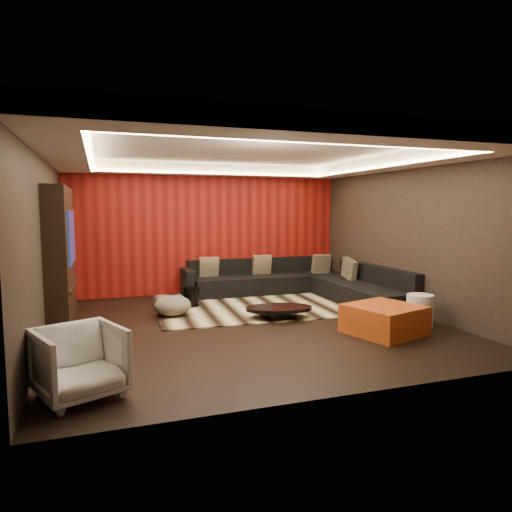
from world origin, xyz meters
name	(u,v)px	position (x,y,z in m)	size (l,w,h in m)	color
floor	(250,325)	(0.00, 0.00, -0.01)	(6.00, 6.00, 0.02)	black
ceiling	(250,149)	(0.00, 0.00, 2.81)	(6.00, 6.00, 0.02)	silver
wall_back	(208,230)	(0.00, 3.01, 1.40)	(6.00, 0.02, 2.80)	black
wall_left	(44,243)	(-3.01, 0.00, 1.40)	(0.02, 6.00, 2.80)	black
wall_right	(408,235)	(3.01, 0.00, 1.40)	(0.02, 6.00, 2.80)	black
red_feature_wall	(209,230)	(0.00, 2.97, 1.40)	(5.98, 0.05, 2.78)	#6B0C0A
soffit_back	(211,170)	(0.00, 2.70, 2.69)	(6.00, 0.60, 0.22)	silver
soffit_front	(334,128)	(0.00, -2.70, 2.69)	(6.00, 0.60, 0.22)	silver
soffit_left	(64,149)	(-2.70, 0.00, 2.69)	(0.60, 4.80, 0.22)	silver
soffit_right	(396,162)	(2.70, 0.00, 2.69)	(0.60, 4.80, 0.22)	silver
cove_back	(215,173)	(0.00, 2.36, 2.60)	(4.80, 0.08, 0.04)	#FFD899
cove_front	(318,142)	(0.00, -2.36, 2.60)	(4.80, 0.08, 0.04)	#FFD899
cove_left	(90,157)	(-2.36, 0.00, 2.60)	(0.08, 4.80, 0.04)	#FFD899
cove_right	(379,167)	(2.36, 0.00, 2.60)	(0.08, 4.80, 0.04)	#FFD899
tv_surround	(61,260)	(-2.85, 0.60, 1.10)	(0.30, 2.00, 2.20)	black
tv_screen	(71,237)	(-2.69, 0.60, 1.45)	(0.04, 1.30, 0.80)	black
tv_shelf	(73,285)	(-2.69, 0.60, 0.70)	(0.04, 1.60, 0.04)	black
rug	(258,304)	(0.64, 1.44, 0.01)	(4.00, 3.00, 0.02)	#C6BE91
coffee_table	(279,312)	(0.57, 0.19, 0.12)	(1.14, 1.14, 0.19)	black
drum_stool	(191,297)	(-0.67, 1.61, 0.20)	(0.31, 0.31, 0.36)	black
striped_pouf	(173,306)	(-1.11, 0.95, 0.19)	(0.64, 0.64, 0.35)	beige
white_side_table	(420,311)	(2.50, -1.02, 0.26)	(0.42, 0.42, 0.52)	silver
orange_ottoman	(384,319)	(1.74, -1.17, 0.22)	(0.97, 0.97, 0.43)	#A94D15
armchair	(80,362)	(-2.50, -2.18, 0.36)	(0.77, 0.79, 0.72)	silver
sectional_sofa	(300,285)	(1.73, 1.86, 0.26)	(3.65, 3.50, 0.75)	black
throw_pillows	(285,266)	(1.54, 2.28, 0.62)	(2.96, 1.67, 0.50)	tan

